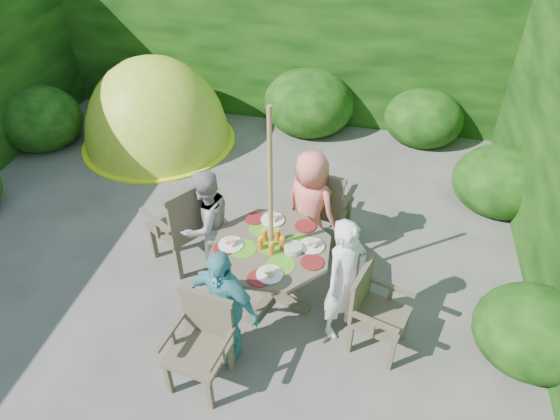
% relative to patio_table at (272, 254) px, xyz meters
% --- Properties ---
extents(ground, '(60.00, 60.00, 0.00)m').
position_rel_patio_table_xyz_m(ground, '(-0.87, 0.40, -0.60)').
color(ground, '#484540').
rests_on(ground, ground).
extents(hedge_enclosure, '(9.00, 9.00, 2.50)m').
position_rel_patio_table_xyz_m(hedge_enclosure, '(-0.87, 1.74, 0.65)').
color(hedge_enclosure, black).
rests_on(hedge_enclosure, ground).
extents(patio_table, '(1.56, 1.56, 0.85)m').
position_rel_patio_table_xyz_m(patio_table, '(0.00, 0.00, 0.00)').
color(patio_table, '#423A2B').
rests_on(patio_table, ground).
extents(parasol_pole, '(0.06, 0.06, 2.20)m').
position_rel_patio_table_xyz_m(parasol_pole, '(-0.00, 0.00, 0.50)').
color(parasol_pole, olive).
rests_on(parasol_pole, ground).
extents(garden_chair_right, '(0.59, 0.63, 0.86)m').
position_rel_patio_table_xyz_m(garden_chair_right, '(1.04, -0.36, -0.14)').
color(garden_chair_right, '#423A2B').
rests_on(garden_chair_right, ground).
extents(garden_chair_left, '(0.80, 0.83, 1.05)m').
position_rel_patio_table_xyz_m(garden_chair_left, '(-1.04, 0.34, -0.04)').
color(garden_chair_left, '#423A2B').
rests_on(garden_chair_left, ground).
extents(garden_chair_back, '(0.68, 0.63, 0.99)m').
position_rel_patio_table_xyz_m(garden_chair_back, '(0.36, 1.03, -0.07)').
color(garden_chair_back, '#423A2B').
rests_on(garden_chair_back, ground).
extents(garden_chair_front, '(0.59, 0.54, 0.87)m').
position_rel_patio_table_xyz_m(garden_chair_front, '(-0.38, -1.04, -0.14)').
color(garden_chair_front, '#423A2B').
rests_on(garden_chair_front, ground).
extents(child_right, '(0.55, 0.58, 1.33)m').
position_rel_patio_table_xyz_m(child_right, '(0.75, -0.26, 0.06)').
color(child_right, white).
rests_on(child_right, ground).
extents(child_left, '(0.73, 0.78, 1.28)m').
position_rel_patio_table_xyz_m(child_left, '(-0.76, 0.26, 0.04)').
color(child_left, gray).
rests_on(child_left, ground).
extents(child_back, '(0.78, 0.70, 1.34)m').
position_rel_patio_table_xyz_m(child_back, '(0.26, 0.76, 0.07)').
color(child_back, '#FF7669').
rests_on(child_back, ground).
extents(child_front, '(0.79, 0.52, 1.25)m').
position_rel_patio_table_xyz_m(child_front, '(-0.27, -0.76, 0.03)').
color(child_front, teal).
rests_on(child_front, ground).
extents(dome_tent, '(2.57, 2.57, 2.69)m').
position_rel_patio_table_xyz_m(dome_tent, '(-2.46, 2.76, -0.60)').
color(dome_tent, '#9BCB27').
rests_on(dome_tent, ground).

